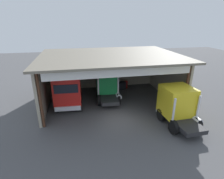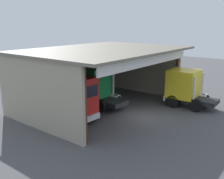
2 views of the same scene
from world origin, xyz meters
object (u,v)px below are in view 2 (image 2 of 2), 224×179
(truck_red_center_left_bay, at_px, (74,100))
(truck_yellow_left_bay, at_px, (186,87))
(oil_drum, at_px, (93,90))
(tool_cart, at_px, (92,91))
(truck_green_center_right_bay, at_px, (97,86))

(truck_red_center_left_bay, relative_size, truck_yellow_left_bay, 1.00)
(truck_red_center_left_bay, bearing_deg, oil_drum, -144.33)
(truck_yellow_left_bay, bearing_deg, oil_drum, 99.70)
(truck_red_center_left_bay, relative_size, oil_drum, 5.07)
(oil_drum, height_order, tool_cart, tool_cart)
(truck_red_center_left_bay, distance_m, truck_green_center_right_bay, 4.56)
(truck_green_center_right_bay, xyz_separation_m, oil_drum, (3.03, 3.22, -1.42))
(truck_red_center_left_bay, height_order, truck_yellow_left_bay, truck_red_center_left_bay)
(oil_drum, bearing_deg, truck_green_center_right_bay, -133.29)
(truck_green_center_right_bay, distance_m, tool_cart, 3.96)
(truck_yellow_left_bay, bearing_deg, truck_green_center_right_bay, 126.50)
(truck_red_center_left_bay, height_order, tool_cart, truck_red_center_left_bay)
(truck_red_center_left_bay, height_order, truck_green_center_right_bay, truck_red_center_left_bay)
(truck_red_center_left_bay, bearing_deg, truck_yellow_left_bay, 155.72)
(truck_green_center_right_bay, distance_m, oil_drum, 4.65)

